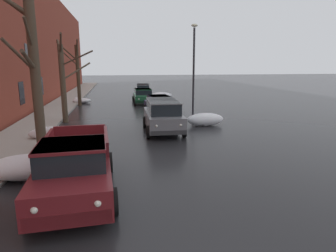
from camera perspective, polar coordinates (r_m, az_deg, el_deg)
name	(u,v)px	position (r m, az deg, el deg)	size (l,w,h in m)	color
left_sidewalk_slab	(41,121)	(21.26, -23.65, 0.93)	(2.74, 80.00, 0.13)	#A8A399
brick_townhouse_facade	(1,31)	(21.55, -30.01, 15.90)	(0.63, 80.00, 11.65)	brown
snow_bank_near_corner_left	(56,133)	(15.91, -21.07, -1.29)	(3.08, 0.93, 0.73)	white
snow_bank_along_left_kerb	(161,95)	(32.78, -1.37, 6.01)	(2.44, 1.34, 0.69)	white
snow_bank_mid_block_left	(81,101)	(30.11, -16.75, 4.80)	(1.78, 1.15, 0.56)	white
snow_bank_near_corner_right	(205,120)	(18.37, 7.21, 1.23)	(2.35, 1.03, 0.80)	white
snow_bank_along_right_kerb	(26,167)	(11.03, -26.08, -7.26)	(2.53, 1.49, 0.81)	white
bare_tree_second_along_sidewalk	(32,66)	(13.84, -25.09, 10.56)	(2.13, 1.82, 7.19)	#4C3D2D
bare_tree_mid_block	(64,80)	(20.16, -19.81, 8.51)	(2.49, 3.40, 5.61)	#4C3D2D
bare_tree_far_down_block	(77,73)	(28.16, -17.40, 9.91)	(2.11, 1.87, 5.92)	#423323
pickup_truck_maroon_approaching_near_lane	(75,167)	(8.97, -17.73, -7.59)	(2.43, 5.33, 1.76)	maroon
suv_grey_parked_kerbside_close	(163,115)	(16.45, -1.01, 2.21)	(2.19, 4.49, 1.82)	slate
sedan_darkblue_parked_kerbside_mid	(160,105)	(22.34, -1.67, 4.22)	(2.18, 4.43, 1.42)	navy
sedan_green_parked_far_down_block	(143,96)	(28.79, -4.91, 5.96)	(2.02, 4.30, 1.42)	#1E5633
sedan_silver_queued_behind_truck	(143,90)	(35.50, -4.94, 7.11)	(2.05, 4.14, 1.42)	#B7B7BC
fire_hydrant	(24,166)	(11.31, -26.40, -7.01)	(0.42, 0.22, 0.71)	red
street_lamp_post	(194,67)	(20.51, 5.06, 11.41)	(0.44, 0.24, 6.45)	#28282D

